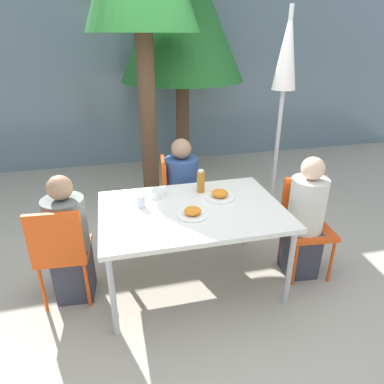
{
  "coord_description": "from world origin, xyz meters",
  "views": [
    {
      "loc": [
        -0.59,
        -2.42,
        2.04
      ],
      "look_at": [
        0.0,
        0.0,
        0.89
      ],
      "focal_mm": 32.0,
      "sensor_mm": 36.0,
      "label": 1
    }
  ],
  "objects_px": {
    "chair_left": "(61,248)",
    "closed_umbrella": "(284,79)",
    "salad_bowl": "(157,193)",
    "person_left": "(69,243)",
    "bottle": "(201,181)",
    "tree_behind_left": "(181,8)",
    "person_right": "(305,221)",
    "person_far": "(182,194)",
    "drinking_cup": "(141,201)",
    "chair_right": "(306,218)",
    "chair_far": "(174,192)"
  },
  "relations": [
    {
      "from": "chair_left",
      "to": "closed_umbrella",
      "type": "distance_m",
      "value": 2.63
    },
    {
      "from": "chair_left",
      "to": "salad_bowl",
      "type": "height_order",
      "value": "chair_left"
    },
    {
      "from": "person_right",
      "to": "salad_bowl",
      "type": "xyz_separation_m",
      "value": [
        -1.24,
        0.4,
        0.23
      ]
    },
    {
      "from": "chair_left",
      "to": "person_left",
      "type": "relative_size",
      "value": 0.81
    },
    {
      "from": "person_left",
      "to": "chair_right",
      "type": "xyz_separation_m",
      "value": [
        2.06,
        -0.1,
        0.01
      ]
    },
    {
      "from": "person_right",
      "to": "chair_far",
      "type": "distance_m",
      "value": 1.36
    },
    {
      "from": "salad_bowl",
      "to": "person_left",
      "type": "bearing_deg",
      "value": -163.36
    },
    {
      "from": "person_left",
      "to": "tree_behind_left",
      "type": "relative_size",
      "value": 0.33
    },
    {
      "from": "person_far",
      "to": "closed_umbrella",
      "type": "distance_m",
      "value": 1.57
    },
    {
      "from": "person_left",
      "to": "bottle",
      "type": "relative_size",
      "value": 5.18
    },
    {
      "from": "chair_left",
      "to": "person_right",
      "type": "bearing_deg",
      "value": 1.52
    },
    {
      "from": "chair_left",
      "to": "chair_far",
      "type": "height_order",
      "value": "same"
    },
    {
      "from": "bottle",
      "to": "closed_umbrella",
      "type": "bearing_deg",
      "value": 28.9
    },
    {
      "from": "bottle",
      "to": "person_left",
      "type": "bearing_deg",
      "value": -168.83
    },
    {
      "from": "chair_right",
      "to": "tree_behind_left",
      "type": "distance_m",
      "value": 3.31
    },
    {
      "from": "chair_left",
      "to": "closed_umbrella",
      "type": "relative_size",
      "value": 0.38
    },
    {
      "from": "chair_left",
      "to": "closed_umbrella",
      "type": "xyz_separation_m",
      "value": [
        2.23,
        0.86,
        1.11
      ]
    },
    {
      "from": "person_right",
      "to": "salad_bowl",
      "type": "height_order",
      "value": "person_right"
    },
    {
      "from": "person_right",
      "to": "tree_behind_left",
      "type": "relative_size",
      "value": 0.34
    },
    {
      "from": "person_left",
      "to": "bottle",
      "type": "xyz_separation_m",
      "value": [
        1.16,
        0.23,
        0.33
      ]
    },
    {
      "from": "drinking_cup",
      "to": "salad_bowl",
      "type": "bearing_deg",
      "value": 47.24
    },
    {
      "from": "closed_umbrella",
      "to": "salad_bowl",
      "type": "distance_m",
      "value": 1.75
    },
    {
      "from": "person_left",
      "to": "chair_far",
      "type": "relative_size",
      "value": 1.24
    },
    {
      "from": "person_left",
      "to": "chair_right",
      "type": "height_order",
      "value": "person_left"
    },
    {
      "from": "person_left",
      "to": "person_right",
      "type": "distance_m",
      "value": 2.01
    },
    {
      "from": "person_right",
      "to": "salad_bowl",
      "type": "bearing_deg",
      "value": -12.26
    },
    {
      "from": "chair_left",
      "to": "salad_bowl",
      "type": "distance_m",
      "value": 0.9
    },
    {
      "from": "bottle",
      "to": "chair_right",
      "type": "bearing_deg",
      "value": -20.21
    },
    {
      "from": "closed_umbrella",
      "to": "bottle",
      "type": "xyz_separation_m",
      "value": [
        -1.02,
        -0.56,
        -0.79
      ]
    },
    {
      "from": "chair_left",
      "to": "person_far",
      "type": "relative_size",
      "value": 0.8
    },
    {
      "from": "chair_left",
      "to": "person_far",
      "type": "bearing_deg",
      "value": 38.45
    },
    {
      "from": "chair_right",
      "to": "closed_umbrella",
      "type": "bearing_deg",
      "value": -91.48
    },
    {
      "from": "bottle",
      "to": "drinking_cup",
      "type": "relative_size",
      "value": 2.03
    },
    {
      "from": "drinking_cup",
      "to": "salad_bowl",
      "type": "relative_size",
      "value": 0.68
    },
    {
      "from": "person_right",
      "to": "drinking_cup",
      "type": "xyz_separation_m",
      "value": [
        -1.4,
        0.23,
        0.25
      ]
    },
    {
      "from": "bottle",
      "to": "salad_bowl",
      "type": "xyz_separation_m",
      "value": [
        -0.4,
        -0.0,
        -0.07
      ]
    },
    {
      "from": "closed_umbrella",
      "to": "tree_behind_left",
      "type": "distance_m",
      "value": 2.06
    },
    {
      "from": "person_right",
      "to": "drinking_cup",
      "type": "bearing_deg",
      "value": -3.55
    },
    {
      "from": "bottle",
      "to": "tree_behind_left",
      "type": "height_order",
      "value": "tree_behind_left"
    },
    {
      "from": "person_right",
      "to": "salad_bowl",
      "type": "distance_m",
      "value": 1.33
    },
    {
      "from": "person_left",
      "to": "closed_umbrella",
      "type": "height_order",
      "value": "closed_umbrella"
    },
    {
      "from": "person_far",
      "to": "closed_umbrella",
      "type": "bearing_deg",
      "value": 100.89
    },
    {
      "from": "closed_umbrella",
      "to": "drinking_cup",
      "type": "distance_m",
      "value": 1.93
    },
    {
      "from": "chair_left",
      "to": "tree_behind_left",
      "type": "height_order",
      "value": "tree_behind_left"
    },
    {
      "from": "person_right",
      "to": "person_far",
      "type": "height_order",
      "value": "person_right"
    },
    {
      "from": "person_right",
      "to": "tree_behind_left",
      "type": "xyz_separation_m",
      "value": [
        -0.49,
        2.77,
        1.83
      ]
    },
    {
      "from": "person_left",
      "to": "closed_umbrella",
      "type": "xyz_separation_m",
      "value": [
        2.17,
        0.79,
        1.12
      ]
    },
    {
      "from": "bottle",
      "to": "salad_bowl",
      "type": "height_order",
      "value": "bottle"
    },
    {
      "from": "chair_right",
      "to": "drinking_cup",
      "type": "height_order",
      "value": "chair_right"
    },
    {
      "from": "chair_far",
      "to": "chair_right",
      "type": "bearing_deg",
      "value": 56.82
    }
  ]
}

